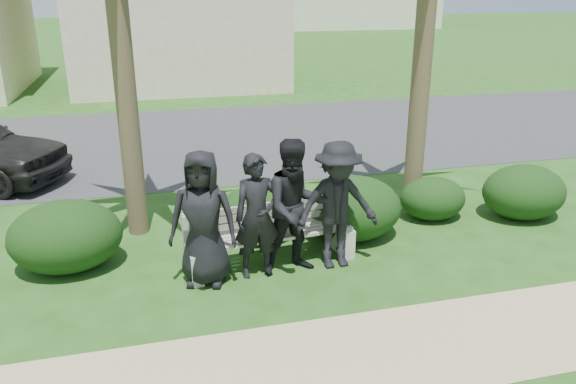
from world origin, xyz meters
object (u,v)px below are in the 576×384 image
object	(u,v)px
man_c	(296,207)
man_d	(337,206)
man_a	(203,219)
man_b	(257,216)
park_bench	(271,239)

from	to	relation	value
man_c	man_d	world-z (taller)	man_c
man_a	man_b	xyz separation A→B (m)	(0.72, 0.03, -0.05)
man_a	man_c	distance (m)	1.25
man_c	man_d	distance (m)	0.59
park_bench	man_d	bearing A→B (deg)	-24.18
man_b	park_bench	bearing A→B (deg)	45.36
park_bench	man_b	xyz separation A→B (m)	(-0.24, -0.26, 0.48)
park_bench	man_d	xyz separation A→B (m)	(0.88, -0.28, 0.53)
man_d	man_b	bearing A→B (deg)	178.14
park_bench	man_d	distance (m)	1.07
man_b	man_d	size ratio (longest dim) A/B	0.94
man_a	man_d	xyz separation A→B (m)	(1.84, 0.01, -0.00)
man_b	man_c	world-z (taller)	man_c
man_a	man_d	world-z (taller)	man_a
park_bench	man_b	world-z (taller)	man_b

